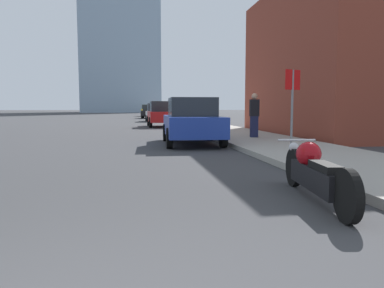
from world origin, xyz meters
TOP-DOWN VIEW (x-y plane):
  - sidewalk at (5.19, 40.00)m, footprint 3.26×240.00m
  - motorcycle at (2.93, 3.09)m, footprint 0.65×2.71m
  - parked_car_blue at (2.47, 11.59)m, footprint 2.12×4.49m
  - parked_car_red at (2.27, 24.18)m, footprint 1.87×4.06m
  - parked_car_white at (2.51, 34.32)m, footprint 1.97×3.96m
  - parked_car_black at (2.38, 44.95)m, footprint 2.27×4.18m
  - parked_car_yellow at (2.41, 55.82)m, footprint 1.98×3.97m
  - stop_sign at (5.14, 8.91)m, footprint 0.57×0.26m
  - pedestrian at (5.13, 12.49)m, footprint 0.36×0.25m

SIDE VIEW (x-z plane):
  - sidewalk at x=5.19m, z-range 0.00..0.15m
  - motorcycle at x=2.93m, z-range -0.01..0.82m
  - parked_car_black at x=2.38m, z-range 0.01..1.55m
  - parked_car_white at x=2.51m, z-range -0.02..1.71m
  - parked_car_blue at x=2.47m, z-range 0.01..1.69m
  - parked_car_red at x=2.27m, z-range 0.00..1.76m
  - parked_car_yellow at x=2.41m, z-range -0.01..1.77m
  - pedestrian at x=5.13m, z-range 0.18..1.93m
  - stop_sign at x=5.14m, z-range 0.57..2.89m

